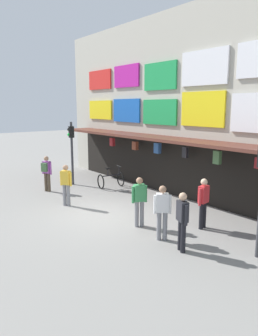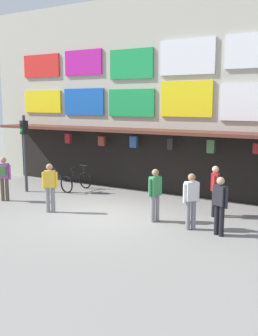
{
  "view_description": "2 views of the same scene",
  "coord_description": "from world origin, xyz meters",
  "px_view_note": "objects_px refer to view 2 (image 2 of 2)",
  "views": [
    {
      "loc": [
        9.53,
        -6.25,
        3.96
      ],
      "look_at": [
        0.07,
        1.17,
        1.63
      ],
      "focal_mm": 34.11,
      "sensor_mm": 36.0,
      "label": 1
    },
    {
      "loc": [
        7.11,
        -10.46,
        3.7
      ],
      "look_at": [
        0.27,
        1.22,
        1.45
      ],
      "focal_mm": 42.04,
      "sensor_mm": 36.0,
      "label": 2
    }
  ],
  "objects_px": {
    "pedestrian_in_blue": "(220,203)",
    "bicycle_parked": "(76,182)",
    "pedestrian_in_yellow": "(50,185)",
    "pedestrian_in_red": "(191,197)",
    "pedestrian_in_black": "(215,188)",
    "traffic_light_near": "(24,141)",
    "pedestrian_in_purple": "(155,192)",
    "pedestrian_in_white": "(4,176)"
  },
  "relations": [
    {
      "from": "pedestrian_in_purple",
      "to": "pedestrian_in_blue",
      "type": "distance_m",
      "value": 2.17
    },
    {
      "from": "bicycle_parked",
      "to": "pedestrian_in_white",
      "type": "bearing_deg",
      "value": -114.14
    },
    {
      "from": "bicycle_parked",
      "to": "pedestrian_in_black",
      "type": "bearing_deg",
      "value": -6.61
    },
    {
      "from": "pedestrian_in_purple",
      "to": "pedestrian_in_yellow",
      "type": "height_order",
      "value": "same"
    },
    {
      "from": "traffic_light_near",
      "to": "pedestrian_in_blue",
      "type": "bearing_deg",
      "value": -8.65
    },
    {
      "from": "bicycle_parked",
      "to": "pedestrian_in_yellow",
      "type": "relative_size",
      "value": 0.74
    },
    {
      "from": "pedestrian_in_black",
      "to": "bicycle_parked",
      "type": "bearing_deg",
      "value": 173.39
    },
    {
      "from": "bicycle_parked",
      "to": "pedestrian_in_red",
      "type": "height_order",
      "value": "pedestrian_in_red"
    },
    {
      "from": "bicycle_parked",
      "to": "pedestrian_in_blue",
      "type": "bearing_deg",
      "value": -19.78
    },
    {
      "from": "pedestrian_in_blue",
      "to": "pedestrian_in_yellow",
      "type": "bearing_deg",
      "value": -174.25
    },
    {
      "from": "traffic_light_near",
      "to": "pedestrian_in_yellow",
      "type": "height_order",
      "value": "traffic_light_near"
    },
    {
      "from": "traffic_light_near",
      "to": "pedestrian_in_blue",
      "type": "xyz_separation_m",
      "value": [
        8.74,
        -1.33,
        -1.19
      ]
    },
    {
      "from": "pedestrian_in_yellow",
      "to": "pedestrian_in_white",
      "type": "bearing_deg",
      "value": 173.18
    },
    {
      "from": "pedestrian_in_red",
      "to": "pedestrian_in_purple",
      "type": "xyz_separation_m",
      "value": [
        -1.24,
        0.16,
        -0.04
      ]
    },
    {
      "from": "pedestrian_in_black",
      "to": "pedestrian_in_yellow",
      "type": "relative_size",
      "value": 1.0
    },
    {
      "from": "pedestrian_in_black",
      "to": "pedestrian_in_blue",
      "type": "bearing_deg",
      "value": -67.77
    },
    {
      "from": "traffic_light_near",
      "to": "pedestrian_in_purple",
      "type": "height_order",
      "value": "traffic_light_near"
    },
    {
      "from": "bicycle_parked",
      "to": "pedestrian_in_yellow",
      "type": "height_order",
      "value": "pedestrian_in_yellow"
    },
    {
      "from": "traffic_light_near",
      "to": "pedestrian_in_blue",
      "type": "height_order",
      "value": "traffic_light_near"
    },
    {
      "from": "pedestrian_in_yellow",
      "to": "pedestrian_in_red",
      "type": "bearing_deg",
      "value": 8.21
    },
    {
      "from": "bicycle_parked",
      "to": "traffic_light_near",
      "type": "bearing_deg",
      "value": -145.15
    },
    {
      "from": "pedestrian_in_black",
      "to": "pedestrian_in_blue",
      "type": "relative_size",
      "value": 1.0
    },
    {
      "from": "pedestrian_in_black",
      "to": "pedestrian_in_blue",
      "type": "xyz_separation_m",
      "value": [
        0.73,
        -1.8,
        0.0
      ]
    },
    {
      "from": "pedestrian_in_blue",
      "to": "pedestrian_in_red",
      "type": "bearing_deg",
      "value": 172.59
    },
    {
      "from": "pedestrian_in_black",
      "to": "pedestrian_in_blue",
      "type": "height_order",
      "value": "same"
    },
    {
      "from": "pedestrian_in_black",
      "to": "pedestrian_in_white",
      "type": "height_order",
      "value": "same"
    },
    {
      "from": "pedestrian_in_purple",
      "to": "pedestrian_in_white",
      "type": "xyz_separation_m",
      "value": [
        -6.12,
        -0.54,
        0.04
      ]
    },
    {
      "from": "traffic_light_near",
      "to": "pedestrian_in_red",
      "type": "distance_m",
      "value": 8.01
    },
    {
      "from": "pedestrian_in_white",
      "to": "pedestrian_in_blue",
      "type": "xyz_separation_m",
      "value": [
        8.28,
        0.27,
        -0.04
      ]
    },
    {
      "from": "pedestrian_in_black",
      "to": "pedestrian_in_purple",
      "type": "relative_size",
      "value": 1.0
    },
    {
      "from": "traffic_light_near",
      "to": "bicycle_parked",
      "type": "distance_m",
      "value": 2.73
    },
    {
      "from": "bicycle_parked",
      "to": "pedestrian_in_yellow",
      "type": "distance_m",
      "value": 3.41
    },
    {
      "from": "pedestrian_in_red",
      "to": "pedestrian_in_blue",
      "type": "height_order",
      "value": "same"
    },
    {
      "from": "traffic_light_near",
      "to": "pedestrian_in_black",
      "type": "relative_size",
      "value": 1.9
    },
    {
      "from": "pedestrian_in_white",
      "to": "bicycle_parked",
      "type": "bearing_deg",
      "value": 65.86
    },
    {
      "from": "pedestrian_in_blue",
      "to": "pedestrian_in_black",
      "type": "bearing_deg",
      "value": 112.23
    },
    {
      "from": "traffic_light_near",
      "to": "pedestrian_in_black",
      "type": "bearing_deg",
      "value": 3.34
    },
    {
      "from": "pedestrian_in_purple",
      "to": "pedestrian_in_white",
      "type": "bearing_deg",
      "value": -174.93
    },
    {
      "from": "pedestrian_in_black",
      "to": "pedestrian_in_red",
      "type": "distance_m",
      "value": 1.69
    },
    {
      "from": "pedestrian_in_blue",
      "to": "bicycle_parked",
      "type": "bearing_deg",
      "value": 160.22
    },
    {
      "from": "pedestrian_in_red",
      "to": "pedestrian_in_black",
      "type": "bearing_deg",
      "value": 84.07
    },
    {
      "from": "traffic_light_near",
      "to": "pedestrian_in_yellow",
      "type": "bearing_deg",
      "value": -32.16
    }
  ]
}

